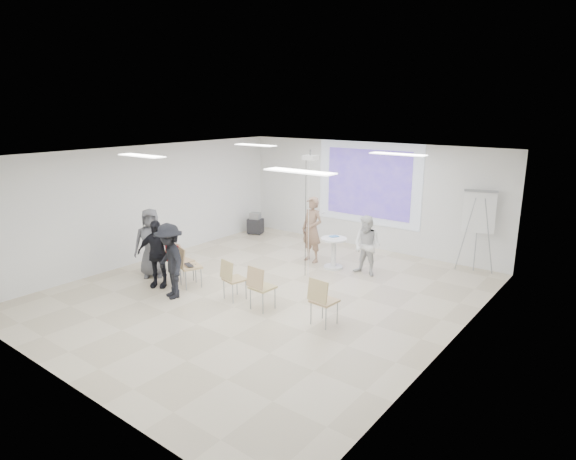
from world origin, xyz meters
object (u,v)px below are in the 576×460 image
Objects in this scene: player_right at (367,243)px; chair_left_mid at (178,258)px; audience_mid at (170,256)px; av_cart at (255,224)px; pedestal_table at (334,251)px; audience_outer at (151,239)px; chair_right_far at (322,298)px; flipchart_easel at (479,212)px; player_left at (312,225)px; chair_left_inner at (187,264)px; chair_right_inner at (260,284)px; audience_left at (157,249)px; chair_center at (232,276)px; laptop at (191,265)px; chair_far_left at (155,251)px.

chair_left_mid is at bearing -133.92° from player_right.
av_cart is (-2.09, 5.06, -0.60)m from audience_mid.
audience_outer is (-3.11, -3.12, 0.47)m from pedestal_table.
chair_right_far is at bearing 4.33° from chair_left_mid.
flipchart_easel is at bearing 46.18° from chair_left_mid.
player_left is (-0.75, 0.13, 0.52)m from pedestal_table.
chair_left_inner is at bearing -129.03° from player_right.
audience_outer is (-1.41, 0.60, 0.01)m from audience_mid.
chair_left_mid is 2.52m from chair_right_inner.
audience_mid is 0.99× the size of audience_outer.
flipchart_easel reaches higher than player_left.
chair_right_far is at bearing -22.21° from audience_left.
chair_center is 0.43× the size of flipchart_easel.
pedestal_table is at bearing 85.58° from audience_mid.
player_right is at bearing 5.01° from player_left.
laptop is 0.84m from audience_left.
pedestal_table is 3.79m from chair_left_mid.
flipchart_easel is (5.99, 5.00, 0.58)m from audience_outer.
audience_left is 0.96× the size of audience_outer.
chair_left_mid reaches higher than chair_left_inner.
chair_left_mid is 3.88m from chair_right_far.
audience_left is (-0.57, -0.36, 0.32)m from chair_left_inner.
chair_right_inner reaches higher than laptop.
audience_left is 0.86× the size of flipchart_easel.
chair_left_inner is 2.11m from chair_right_inner.
chair_right_inner is 0.45× the size of flipchart_easel.
audience_outer is (-1.23, -0.00, 0.36)m from chair_left_inner.
chair_center is 0.48× the size of audience_mid.
audience_left reaches higher than chair_right_far.
chair_center reaches higher than laptop.
audience_left reaches higher than player_right.
audience_outer is 7.82m from flipchart_easel.
audience_left is (-2.68, -0.40, 0.34)m from chair_right_inner.
player_right is 2.37× the size of av_cart.
pedestal_table is 4.02m from av_cart.
chair_right_far is at bearing -45.20° from player_left.
flipchart_easel is at bearing -112.38° from laptop.
chair_center is (1.71, -0.02, -0.05)m from chair_left_mid.
player_right is 3.06m from chair_right_far.
chair_left_mid is at bearing -173.91° from chair_right_far.
player_right is 0.79× the size of flipchart_easel.
laptop is (0.03, 0.10, -0.05)m from chair_left_inner.
audience_outer is (-0.82, -0.10, 0.35)m from chair_left_mid.
chair_right_inner is at bearing -67.01° from av_cart.
av_cart is (-3.04, 1.22, -0.66)m from player_left.
chair_left_mid reaches higher than chair_center.
pedestal_table is 0.92× the size of chair_right_inner.
chair_right_inner is 1.35× the size of av_cart.
pedestal_table is 3.09m from chair_center.
player_right is at bearing 51.80° from chair_far_left.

